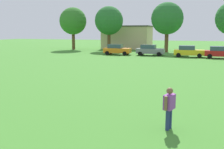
{
  "coord_description": "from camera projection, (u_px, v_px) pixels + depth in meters",
  "views": [
    {
      "loc": [
        4.38,
        1.43,
        3.83
      ],
      "look_at": [
        1.48,
        10.06,
        2.33
      ],
      "focal_mm": 42.69,
      "sensor_mm": 36.0,
      "label": 1
    }
  ],
  "objects": [
    {
      "name": "parked_car_orange_0",
      "position": [
        117.0,
        49.0,
        42.99
      ],
      "size": [
        4.3,
        2.02,
        1.68
      ],
      "color": "orange",
      "rests_on": "ground"
    },
    {
      "name": "adult_bystander",
      "position": [
        169.0,
        105.0,
        10.32
      ],
      "size": [
        0.45,
        0.77,
        1.67
      ],
      "rotation": [
        0.0,
        0.0,
        1.29
      ],
      "color": "navy",
      "rests_on": "ground"
    },
    {
      "name": "parked_car_yellow_2",
      "position": [
        189.0,
        51.0,
        39.18
      ],
      "size": [
        4.3,
        2.02,
        1.68
      ],
      "color": "yellow",
      "rests_on": "ground"
    },
    {
      "name": "tree_left",
      "position": [
        109.0,
        21.0,
        51.16
      ],
      "size": [
        5.46,
        5.46,
        8.5
      ],
      "color": "brown",
      "rests_on": "ground"
    },
    {
      "name": "house_left",
      "position": [
        127.0,
        37.0,
        57.63
      ],
      "size": [
        10.19,
        7.1,
        4.92
      ],
      "color": "beige",
      "rests_on": "ground"
    },
    {
      "name": "ground_plane",
      "position": [
        158.0,
        67.0,
        28.72
      ],
      "size": [
        160.0,
        160.0,
        0.0
      ],
      "primitive_type": "plane",
      "color": "#42842D"
    },
    {
      "name": "tree_far_left",
      "position": [
        73.0,
        21.0,
        54.27
      ],
      "size": [
        5.49,
        5.49,
        8.55
      ],
      "color": "brown",
      "rests_on": "ground"
    },
    {
      "name": "parked_car_gray_1",
      "position": [
        150.0,
        50.0,
        41.76
      ],
      "size": [
        4.3,
        2.02,
        1.68
      ],
      "color": "slate",
      "rests_on": "ground"
    },
    {
      "name": "tree_right",
      "position": [
        167.0,
        19.0,
        47.33
      ],
      "size": [
        5.69,
        5.69,
        8.87
      ],
      "color": "brown",
      "rests_on": "ground"
    },
    {
      "name": "parked_car_red_3",
      "position": [
        220.0,
        52.0,
        37.32
      ],
      "size": [
        4.3,
        2.02,
        1.68
      ],
      "color": "red",
      "rests_on": "ground"
    }
  ]
}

